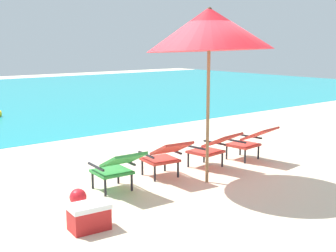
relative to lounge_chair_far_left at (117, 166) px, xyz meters
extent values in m
plane|color=beige|center=(1.44, 4.18, -0.40)|extent=(40.00, 40.00, 0.00)
cube|color=#338E3D|center=(0.01, 0.17, -0.12)|extent=(0.55, 0.53, 0.04)
cube|color=#338E3D|center=(-0.01, -0.19, 0.15)|extent=(0.55, 0.55, 0.27)
cylinder|color=black|center=(-0.19, 0.40, -0.27)|extent=(0.04, 0.04, 0.26)
cylinder|color=black|center=(0.25, 0.37, -0.27)|extent=(0.04, 0.04, 0.26)
cylinder|color=black|center=(-0.22, -0.02, -0.27)|extent=(0.04, 0.04, 0.26)
cylinder|color=black|center=(0.22, -0.05, -0.27)|extent=(0.04, 0.04, 0.26)
cube|color=black|center=(-0.25, 0.19, 0.00)|extent=(0.06, 0.50, 0.03)
cube|color=black|center=(0.27, 0.16, 0.00)|extent=(0.06, 0.50, 0.03)
cube|color=red|center=(1.01, 0.28, -0.12)|extent=(0.58, 0.56, 0.04)
cube|color=red|center=(0.96, -0.09, 0.15)|extent=(0.58, 0.58, 0.27)
cylinder|color=black|center=(0.81, 0.51, -0.27)|extent=(0.04, 0.04, 0.26)
cylinder|color=black|center=(1.25, 0.46, -0.27)|extent=(0.04, 0.04, 0.26)
cylinder|color=black|center=(0.76, 0.10, -0.27)|extent=(0.04, 0.04, 0.26)
cylinder|color=black|center=(1.20, 0.04, -0.27)|extent=(0.04, 0.04, 0.26)
cube|color=black|center=(0.75, 0.31, 0.00)|extent=(0.09, 0.50, 0.03)
cube|color=black|center=(1.26, 0.24, 0.00)|extent=(0.09, 0.50, 0.03)
cube|color=red|center=(1.98, 0.21, -0.12)|extent=(0.58, 0.56, 0.04)
cube|color=red|center=(2.03, -0.15, 0.15)|extent=(0.58, 0.58, 0.27)
cylinder|color=black|center=(1.73, 0.39, -0.27)|extent=(0.04, 0.04, 0.26)
cylinder|color=black|center=(2.17, 0.45, -0.27)|extent=(0.04, 0.04, 0.26)
cylinder|color=black|center=(1.79, -0.02, -0.27)|extent=(0.04, 0.04, 0.26)
cylinder|color=black|center=(2.22, 0.04, -0.27)|extent=(0.04, 0.04, 0.26)
cube|color=black|center=(1.72, 0.18, 0.00)|extent=(0.10, 0.50, 0.03)
cube|color=black|center=(2.23, 0.25, 0.00)|extent=(0.10, 0.50, 0.03)
cube|color=red|center=(2.90, 0.17, -0.12)|extent=(0.58, 0.56, 0.04)
cube|color=red|center=(2.95, -0.19, 0.15)|extent=(0.58, 0.57, 0.27)
cylinder|color=black|center=(2.66, 0.35, -0.27)|extent=(0.04, 0.04, 0.26)
cylinder|color=black|center=(3.10, 0.40, -0.27)|extent=(0.04, 0.04, 0.26)
cylinder|color=black|center=(2.71, -0.07, -0.27)|extent=(0.04, 0.04, 0.26)
cylinder|color=black|center=(3.15, -0.01, -0.27)|extent=(0.04, 0.04, 0.26)
cube|color=black|center=(2.65, 0.14, 0.00)|extent=(0.09, 0.50, 0.03)
cube|color=black|center=(3.16, 0.20, 0.00)|extent=(0.09, 0.50, 0.03)
cylinder|color=olive|center=(1.39, -0.45, 0.64)|extent=(0.05, 0.05, 2.10)
cone|color=red|center=(1.39, -0.45, 1.98)|extent=(2.06, 2.09, 0.72)
sphere|color=#4C3823|center=(1.39, -0.45, 2.27)|extent=(0.07, 0.07, 0.07)
sphere|color=red|center=(-0.70, -0.10, -0.29)|extent=(0.23, 0.23, 0.23)
cube|color=red|center=(-0.98, -0.92, -0.27)|extent=(0.48, 0.34, 0.26)
cube|color=white|center=(-0.98, -0.92, -0.11)|extent=(0.50, 0.36, 0.06)
camera|label=1|loc=(-3.39, -5.44, 1.79)|focal=48.15mm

